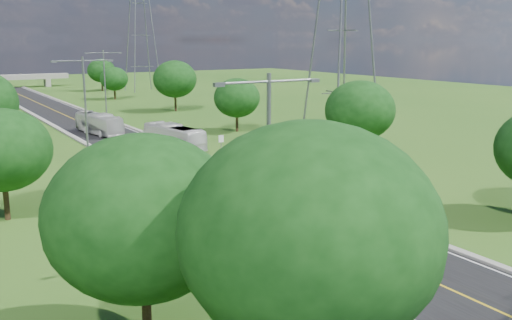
# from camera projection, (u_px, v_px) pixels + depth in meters

# --- Properties ---
(ground) EXTENTS (260.00, 260.00, 0.00)m
(ground) POSITION_uv_depth(u_px,v_px,m) (103.00, 133.00, 72.23)
(ground) COLOR #2A5818
(ground) RESTS_ON ground
(road) EXTENTS (8.00, 150.00, 0.06)m
(road) POSITION_uv_depth(u_px,v_px,m) (90.00, 127.00, 77.22)
(road) COLOR black
(road) RESTS_ON ground
(curb_left) EXTENTS (0.50, 150.00, 0.22)m
(curb_left) POSITION_uv_depth(u_px,v_px,m) (58.00, 129.00, 75.03)
(curb_left) COLOR gray
(curb_left) RESTS_ON ground
(curb_right) EXTENTS (0.50, 150.00, 0.22)m
(curb_right) POSITION_uv_depth(u_px,v_px,m) (120.00, 124.00, 79.39)
(curb_right) COLOR gray
(curb_right) RESTS_ON ground
(speed_limit_sign) EXTENTS (0.55, 0.09, 2.40)m
(speed_limit_sign) POSITION_uv_depth(u_px,v_px,m) (221.00, 143.00, 56.21)
(speed_limit_sign) COLOR slate
(speed_limit_sign) RESTS_ON ground
(overpass) EXTENTS (30.00, 3.00, 3.20)m
(overpass) POSITION_uv_depth(u_px,v_px,m) (4.00, 78.00, 138.42)
(overpass) COLOR gray
(overpass) RESTS_ON ground
(streetlight_near_left) EXTENTS (5.90, 0.25, 10.00)m
(streetlight_near_left) POSITION_uv_depth(u_px,v_px,m) (269.00, 157.00, 27.91)
(streetlight_near_left) COLOR slate
(streetlight_near_left) RESTS_ON ground
(streetlight_mid_left) EXTENTS (5.90, 0.25, 10.00)m
(streetlight_mid_left) POSITION_uv_depth(u_px,v_px,m) (85.00, 99.00, 55.42)
(streetlight_mid_left) COLOR slate
(streetlight_mid_left) RESTS_ON ground
(streetlight_far_right) EXTENTS (5.90, 0.25, 10.00)m
(streetlight_far_right) POSITION_uv_depth(u_px,v_px,m) (105.00, 76.00, 89.08)
(streetlight_far_right) COLOR slate
(streetlight_far_right) RESTS_ON ground
(power_tower_near) EXTENTS (9.00, 6.40, 28.00)m
(power_tower_near) POSITION_uv_depth(u_px,v_px,m) (343.00, 17.00, 63.93)
(power_tower_near) COLOR slate
(power_tower_near) RESTS_ON ground
(power_tower_far) EXTENTS (9.00, 6.40, 28.00)m
(power_tower_far) POSITION_uv_depth(u_px,v_px,m) (141.00, 29.00, 128.50)
(power_tower_far) COLOR slate
(power_tower_far) RESTS_ON ground
(tree_la) EXTENTS (7.14, 7.14, 8.30)m
(tree_la) POSITION_uv_depth(u_px,v_px,m) (143.00, 217.00, 20.62)
(tree_la) COLOR black
(tree_la) RESTS_ON ground
(tree_lb) EXTENTS (6.30, 6.30, 7.33)m
(tree_lb) POSITION_uv_depth(u_px,v_px,m) (2.00, 150.00, 36.40)
(tree_lb) COLOR black
(tree_lb) RESTS_ON ground
(tree_lf) EXTENTS (7.98, 7.98, 9.28)m
(tree_lf) POSITION_uv_depth(u_px,v_px,m) (309.00, 233.00, 17.03)
(tree_lf) COLOR black
(tree_lf) RESTS_ON ground
(tree_rb) EXTENTS (6.72, 6.72, 7.82)m
(tree_rb) POSITION_uv_depth(u_px,v_px,m) (360.00, 110.00, 54.39)
(tree_rb) COLOR black
(tree_rb) RESTS_ON ground
(tree_rc) EXTENTS (5.88, 5.88, 6.84)m
(tree_rc) POSITION_uv_depth(u_px,v_px,m) (237.00, 98.00, 72.35)
(tree_rc) COLOR black
(tree_rc) RESTS_ON ground
(tree_rd) EXTENTS (7.14, 7.14, 8.30)m
(tree_rd) POSITION_uv_depth(u_px,v_px,m) (175.00, 79.00, 93.19)
(tree_rd) COLOR black
(tree_rd) RESTS_ON ground
(tree_re) EXTENTS (5.46, 5.46, 6.35)m
(tree_re) POSITION_uv_depth(u_px,v_px,m) (114.00, 79.00, 112.17)
(tree_re) COLOR black
(tree_re) RESTS_ON ground
(tree_rf) EXTENTS (6.30, 6.30, 7.33)m
(tree_rf) POSITION_uv_depth(u_px,v_px,m) (101.00, 71.00, 130.51)
(tree_rf) COLOR black
(tree_rf) RESTS_ON ground
(bus_outbound) EXTENTS (3.49, 9.75, 2.66)m
(bus_outbound) POSITION_uv_depth(u_px,v_px,m) (174.00, 137.00, 60.89)
(bus_outbound) COLOR white
(bus_outbound) RESTS_ON road
(bus_inbound) EXTENTS (3.55, 9.63, 2.62)m
(bus_inbound) POSITION_uv_depth(u_px,v_px,m) (99.00, 124.00, 70.61)
(bus_inbound) COLOR silver
(bus_inbound) RESTS_ON road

